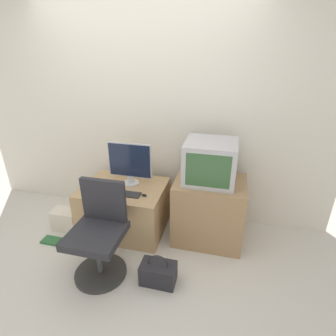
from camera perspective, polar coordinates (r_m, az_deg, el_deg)
ground_plane at (r=2.70m, az=-13.72°, el=-23.23°), size 12.00×12.00×0.00m
wall_back at (r=3.13m, az=-5.14°, el=11.95°), size 4.40×0.05×2.60m
desk at (r=3.13m, az=-9.37°, el=-8.54°), size 0.93×0.71×0.56m
side_stand at (r=2.94m, az=8.82°, el=-9.08°), size 0.74×0.57×0.72m
main_monitor at (r=2.94m, az=-8.31°, el=1.00°), size 0.50×0.18×0.49m
keyboard at (r=2.84m, az=-9.55°, el=-5.53°), size 0.36×0.12×0.01m
mouse at (r=2.77m, az=-5.20°, el=-5.92°), size 0.05×0.03×0.03m
crt_tv at (r=2.69m, az=9.17°, el=1.38°), size 0.51×0.49×0.43m
office_chair at (r=2.55m, az=-14.74°, el=-13.88°), size 0.49×0.49×0.91m
cardboard_box_lower at (r=3.40m, az=-21.33°, el=-10.42°), size 0.31×0.19×0.25m
handbag at (r=2.58m, az=-2.14°, el=-21.86°), size 0.32×0.19×0.31m
book at (r=3.32m, az=-24.08°, el=-14.20°), size 0.20×0.13×0.02m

